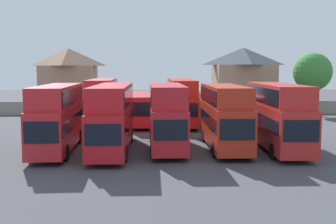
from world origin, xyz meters
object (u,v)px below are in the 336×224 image
(bus_2, at_px, (112,114))
(house_terrace_left, at_px, (69,78))
(bus_5, at_px, (277,113))
(bus_4, at_px, (224,113))
(bus_6, at_px, (102,99))
(bus_9, at_px, (213,107))
(house_terrace_centre, at_px, (243,77))
(bus_8, at_px, (181,99))
(tree_left_of_lot, at_px, (312,72))
(bus_7, at_px, (142,107))
(bus_3, at_px, (167,113))
(bus_1, at_px, (58,114))

(bus_2, relative_size, house_terrace_left, 1.28)
(bus_5, distance_m, house_terrace_left, 39.78)
(bus_4, height_order, bus_6, bus_6)
(bus_4, bearing_deg, bus_2, -86.15)
(bus_9, height_order, house_terrace_centre, house_terrace_centre)
(bus_8, height_order, tree_left_of_lot, tree_left_of_lot)
(bus_6, xyz_separation_m, bus_7, (4.38, 0.00, -0.87))
(bus_2, bearing_deg, bus_3, 99.36)
(bus_8, bearing_deg, bus_4, 8.70)
(bus_8, relative_size, bus_9, 1.06)
(bus_7, xyz_separation_m, house_terrace_left, (-11.64, 18.52, 2.76))
(bus_5, bearing_deg, bus_7, -141.86)
(bus_7, distance_m, bus_8, 4.42)
(bus_3, distance_m, house_terrace_left, 35.24)
(bus_5, height_order, house_terrace_centre, house_terrace_centre)
(bus_6, xyz_separation_m, bus_8, (8.72, -0.04, -0.01))
(bus_1, height_order, bus_3, bus_3)
(tree_left_of_lot, bearing_deg, bus_6, -162.93)
(bus_2, height_order, house_terrace_left, house_terrace_left)
(tree_left_of_lot, bearing_deg, bus_8, -155.26)
(bus_6, xyz_separation_m, house_terrace_centre, (19.62, 18.52, 1.96))
(bus_6, distance_m, bus_7, 4.46)
(bus_5, xyz_separation_m, house_terrace_left, (-22.29, 32.90, 1.88))
(bus_3, height_order, bus_9, bus_3)
(house_terrace_centre, bearing_deg, house_terrace_left, 180.00)
(bus_5, bearing_deg, bus_1, -88.32)
(bus_9, bearing_deg, bus_1, -42.81)
(bus_9, distance_m, house_terrace_centre, 19.84)
(house_terrace_centre, bearing_deg, bus_2, -117.35)
(bus_5, bearing_deg, bus_3, -92.26)
(bus_1, bearing_deg, tree_left_of_lot, 126.66)
(bus_7, distance_m, house_terrace_left, 22.05)
(bus_4, relative_size, bus_8, 0.86)
(bus_3, xyz_separation_m, tree_left_of_lot, (19.79, 21.92, 2.91))
(bus_3, distance_m, bus_9, 15.23)
(bus_1, distance_m, bus_3, 8.19)
(bus_1, xyz_separation_m, bus_7, (5.90, 14.40, -0.84))
(bus_2, xyz_separation_m, bus_3, (4.09, 0.67, -0.01))
(bus_4, xyz_separation_m, tree_left_of_lot, (15.39, 22.08, 2.94))
(bus_5, distance_m, bus_9, 14.97)
(bus_9, relative_size, house_terrace_centre, 1.19)
(bus_1, distance_m, bus_2, 4.07)
(house_terrace_left, bearing_deg, bus_2, -73.44)
(bus_5, xyz_separation_m, bus_6, (-15.03, 14.37, -0.01))
(bus_2, relative_size, bus_5, 1.07)
(bus_5, distance_m, bus_6, 20.80)
(bus_6, bearing_deg, bus_1, -6.63)
(bus_7, height_order, house_terrace_centre, house_terrace_centre)
(tree_left_of_lot, bearing_deg, house_terrace_left, 162.83)
(bus_5, xyz_separation_m, tree_left_of_lot, (11.40, 22.49, 2.88))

